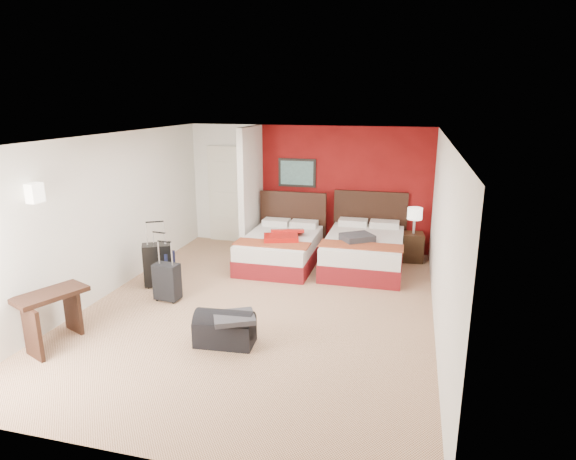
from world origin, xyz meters
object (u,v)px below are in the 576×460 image
(red_suitcase_open, at_px, (284,235))
(suitcase_black, at_px, (158,266))
(desk, at_px, (53,318))
(table_lamp, at_px, (414,221))
(bed_right, at_px, (364,253))
(nightstand, at_px, (413,247))
(suitcase_navy, at_px, (162,269))
(duffel_bag, at_px, (225,330))
(bed_left, at_px, (280,250))
(suitcase_charcoal, at_px, (167,283))

(red_suitcase_open, bearing_deg, suitcase_black, -158.31)
(desk, bearing_deg, table_lamp, 68.74)
(red_suitcase_open, relative_size, desk, 1.00)
(suitcase_black, height_order, desk, desk)
(bed_right, distance_m, table_lamp, 1.19)
(nightstand, distance_m, suitcase_black, 4.71)
(suitcase_navy, distance_m, duffel_bag, 2.43)
(bed_left, bearing_deg, suitcase_navy, -138.51)
(bed_right, xyz_separation_m, nightstand, (0.86, 0.65, -0.02))
(table_lamp, height_order, suitcase_black, table_lamp)
(bed_right, xyz_separation_m, red_suitcase_open, (-1.43, -0.29, 0.31))
(suitcase_charcoal, distance_m, desk, 1.76)
(suitcase_black, relative_size, suitcase_navy, 1.25)
(nightstand, bearing_deg, red_suitcase_open, -163.80)
(table_lamp, distance_m, suitcase_navy, 4.68)
(desk, bearing_deg, suitcase_navy, 104.90)
(bed_right, bearing_deg, desk, -132.51)
(red_suitcase_open, relative_size, suitcase_navy, 1.52)
(suitcase_navy, height_order, desk, desk)
(suitcase_charcoal, bearing_deg, desk, -109.46)
(bed_right, xyz_separation_m, suitcase_black, (-3.21, -1.72, 0.05))
(suitcase_black, xyz_separation_m, suitcase_navy, (0.03, 0.07, -0.07))
(suitcase_black, xyz_separation_m, suitcase_charcoal, (0.44, -0.52, -0.06))
(nightstand, height_order, suitcase_charcoal, suitcase_charcoal)
(bed_left, distance_m, desk, 4.14)
(table_lamp, relative_size, desk, 0.59)
(desk, bearing_deg, bed_right, 70.55)
(red_suitcase_open, relative_size, suitcase_black, 1.22)
(bed_right, height_order, suitcase_navy, bed_right)
(duffel_bag, distance_m, desk, 2.16)
(table_lamp, bearing_deg, bed_right, -142.73)
(desk, bearing_deg, nightstand, 68.74)
(bed_right, xyz_separation_m, suitcase_navy, (-3.18, -1.65, -0.02))
(nightstand, bearing_deg, desk, -140.21)
(suitcase_black, bearing_deg, suitcase_navy, 38.74)
(bed_right, relative_size, suitcase_charcoal, 3.55)
(bed_left, relative_size, duffel_bag, 2.52)
(nightstand, height_order, table_lamp, table_lamp)
(nightstand, bearing_deg, bed_left, -166.75)
(red_suitcase_open, bearing_deg, duffel_bag, -106.59)
(duffel_bag, height_order, desk, desk)
(suitcase_black, height_order, suitcase_navy, suitcase_black)
(table_lamp, distance_m, desk, 6.27)
(bed_left, relative_size, suitcase_navy, 3.37)
(red_suitcase_open, height_order, duffel_bag, red_suitcase_open)
(suitcase_charcoal, bearing_deg, suitcase_black, 135.12)
(bed_right, height_order, duffel_bag, bed_right)
(red_suitcase_open, xyz_separation_m, desk, (-2.06, -3.55, -0.26))
(bed_right, relative_size, duffel_bag, 2.69)
(table_lamp, bearing_deg, duffel_bag, -119.74)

